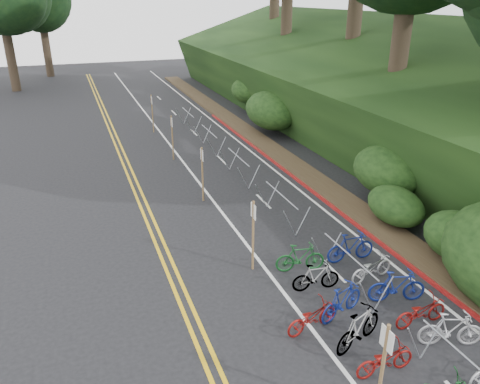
% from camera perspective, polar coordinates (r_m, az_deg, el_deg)
% --- Properties ---
extents(ground, '(120.00, 120.00, 0.00)m').
position_cam_1_polar(ground, '(12.19, 8.05, -21.67)').
color(ground, black).
rests_on(ground, ground).
extents(road_markings, '(7.47, 80.00, 0.01)m').
position_cam_1_polar(road_markings, '(20.20, -3.69, -2.02)').
color(road_markings, gold).
rests_on(road_markings, ground).
extents(red_curb, '(0.25, 28.00, 0.10)m').
position_cam_1_polar(red_curb, '(23.56, 6.83, 1.73)').
color(red_curb, maroon).
rests_on(red_curb, ground).
extents(embankment, '(14.30, 48.14, 9.11)m').
position_cam_1_polar(embankment, '(32.29, 13.15, 11.77)').
color(embankment, black).
rests_on(embankment, ground).
extents(bike_rack_front, '(1.13, 2.85, 1.15)m').
position_cam_1_polar(bike_rack_front, '(12.19, 25.80, -18.92)').
color(bike_rack_front, gray).
rests_on(bike_rack_front, ground).
extents(bike_racks_rest, '(1.14, 23.00, 1.17)m').
position_cam_1_polar(bike_racks_rest, '(23.12, -0.20, 3.61)').
color(bike_racks_rest, gray).
rests_on(bike_racks_rest, ground).
extents(signpost_near, '(0.08, 0.40, 2.56)m').
position_cam_1_polar(signpost_near, '(10.64, 16.97, -19.86)').
color(signpost_near, brown).
rests_on(signpost_near, ground).
extents(signposts_rest, '(0.08, 18.40, 2.50)m').
position_cam_1_polar(signposts_rest, '(23.19, -6.65, 5.02)').
color(signposts_rest, brown).
rests_on(signposts_rest, ground).
extents(bike_front, '(0.88, 1.72, 0.86)m').
position_cam_1_polar(bike_front, '(13.31, 8.75, -14.81)').
color(bike_front, maroon).
rests_on(bike_front, ground).
extents(bike_valet, '(3.35, 9.06, 1.10)m').
position_cam_1_polar(bike_valet, '(13.76, 18.39, -14.19)').
color(bike_valet, '#9E9EA3').
rests_on(bike_valet, ground).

